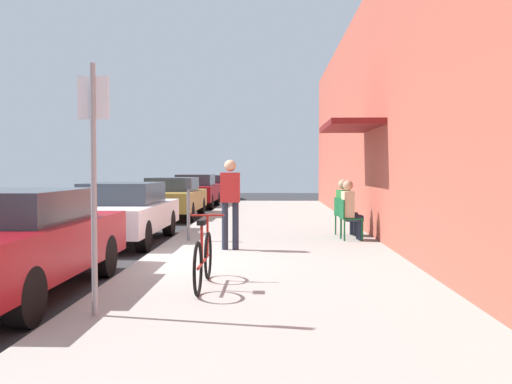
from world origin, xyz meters
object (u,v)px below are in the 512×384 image
Objects in this scene: seated_patron_1 at (345,205)px; pedestrian_standing at (230,197)px; cafe_chair_1 at (343,214)px; seated_patron_0 at (351,208)px; parked_car_1 at (122,212)px; parked_car_3 at (195,190)px; street_sign at (94,169)px; parked_car_0 at (12,241)px; bicycle_0 at (203,259)px; cafe_chair_0 at (348,217)px; parked_car_4 at (211,187)px; parking_meter at (188,205)px; parked_car_2 at (172,197)px.

seated_patron_1 is 3.44m from pedestrian_standing.
seated_patron_0 is at bearing -85.91° from cafe_chair_1.
cafe_chair_1 is 0.67× the size of seated_patron_1.
parked_car_1 is 1.00× the size of parked_car_3.
street_sign is 2.02× the size of seated_patron_1.
pedestrian_standing is (2.54, 3.47, 0.40)m from parked_car_0.
parked_car_0 is 2.57× the size of bicycle_0.
cafe_chair_1 is (0.00, 0.82, 0.00)m from cafe_chair_0.
cafe_chair_1 is (4.97, -17.36, -0.08)m from parked_car_4.
parked_car_3 is at bearing 114.11° from seated_patron_1.
cafe_chair_1 is at bearing 94.09° from seated_patron_0.
parked_car_0 is 4.32m from pedestrian_standing.
parked_car_3 is 18.47m from street_sign.
street_sign is 7.29m from cafe_chair_0.
street_sign is at bearing -41.49° from parked_car_0.
parked_car_3 reaches higher than seated_patron_1.
pedestrian_standing is at bearing -82.64° from parked_car_4.
cafe_chair_1 is (4.97, 0.55, -0.08)m from parked_car_1.
cafe_chair_0 is 0.67× the size of seated_patron_1.
parked_car_3 is 12.36m from parking_meter.
seated_patron_0 is at bearing -90.03° from seated_patron_1.
street_sign is at bearing -116.19° from seated_patron_1.
parked_car_2 reaches higher than parked_car_4.
cafe_chair_1 is (-0.06, 0.82, -0.19)m from seated_patron_0.
street_sign reaches higher than seated_patron_0.
parking_meter is at bearing -85.18° from parked_car_4.
parking_meter is 6.18m from street_sign.
seated_patron_0 is at bearing -3.06° from parked_car_1.
pedestrian_standing is (2.54, -8.01, 0.40)m from parked_car_2.
street_sign is at bearing -86.50° from parked_car_4.
parked_car_0 is 2.20m from street_sign.
parked_car_4 reaches higher than cafe_chair_1.
parked_car_0 is 5.06× the size of cafe_chair_0.
street_sign is (1.50, -1.33, 0.92)m from parked_car_0.
parked_car_0 is at bearing 138.51° from street_sign.
bicycle_0 is 6.26m from cafe_chair_1.
parked_car_0 is 5.06× the size of cafe_chair_1.
parked_car_0 is 1.00× the size of parked_car_4.
bicycle_0 is 1.97× the size of cafe_chair_0.
parking_meter reaches higher than seated_patron_1.
parked_car_1 is at bearing 162.98° from parking_meter.
street_sign reaches higher than seated_patron_1.
parked_car_3 reaches higher than bicycle_0.
parked_car_4 is 5.06× the size of cafe_chair_1.
parking_meter reaches higher than parked_car_2.
parked_car_1 is 11.79m from parked_car_3.
bicycle_0 is (2.45, -23.08, -0.23)m from parked_car_4.
parked_car_1 is 5.06× the size of cafe_chair_1.
parked_car_0 is 1.00× the size of parked_car_2.
street_sign is at bearing -119.09° from seated_patron_0.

